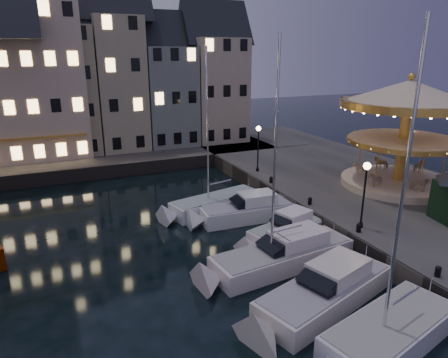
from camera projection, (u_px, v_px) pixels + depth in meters
name	position (u px, v px, depth m)	size (l,w,h in m)	color
ground	(266.00, 278.00, 21.57)	(160.00, 160.00, 0.00)	black
quay_east	(382.00, 197.00, 31.97)	(16.00, 56.00, 1.30)	#474442
quay_north	(73.00, 160.00, 42.77)	(44.00, 12.00, 1.30)	#474442
quaywall_e	(298.00, 212.00, 28.91)	(0.15, 44.00, 1.30)	#47423A
quaywall_n	(99.00, 173.00, 38.29)	(48.00, 0.15, 1.30)	#47423A
streetlamp_b	(365.00, 186.00, 23.98)	(0.44, 0.44, 4.17)	black
streetlamp_c	(258.00, 142.00, 35.78)	(0.44, 0.44, 4.17)	black
streetlamp_d	(409.00, 146.00, 34.42)	(0.44, 0.44, 4.17)	black
bollard_a	(438.00, 271.00, 19.24)	(0.30, 0.30, 0.57)	black
bollard_b	(359.00, 227.00, 24.05)	(0.30, 0.30, 0.57)	black
bollard_c	(310.00, 201.00, 28.41)	(0.30, 0.30, 0.57)	black
bollard_d	(271.00, 179.00, 33.22)	(0.30, 0.30, 0.57)	black
townhouse_nc	(62.00, 81.00, 42.07)	(6.82, 8.00, 14.80)	gray
townhouse_nd	(117.00, 75.00, 44.12)	(5.50, 8.00, 15.80)	tan
townhouse_ne	(166.00, 88.00, 46.65)	(6.16, 8.00, 12.80)	slate
townhouse_nf	(214.00, 82.00, 48.82)	(6.82, 8.00, 13.80)	tan
motorboat_a	(383.00, 338.00, 16.27)	(7.85, 4.22, 13.02)	silver
motorboat_b	(321.00, 295.00, 18.99)	(8.85, 4.96, 2.15)	beige
motorboat_c	(278.00, 257.00, 22.48)	(9.60, 3.40, 12.70)	silver
motorboat_d	(282.00, 234.00, 25.41)	(6.39, 3.56, 2.15)	silver
motorboat_e	(242.00, 212.00, 28.92)	(7.86, 2.65, 2.15)	silver
motorboat_f	(210.00, 205.00, 30.47)	(8.34, 3.82, 11.06)	silver
carousel	(407.00, 114.00, 30.81)	(10.19, 10.19, 8.91)	beige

